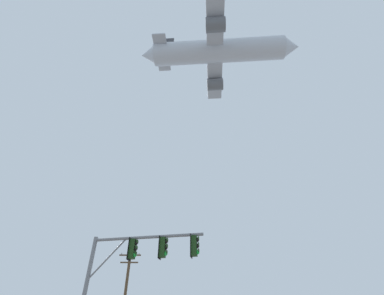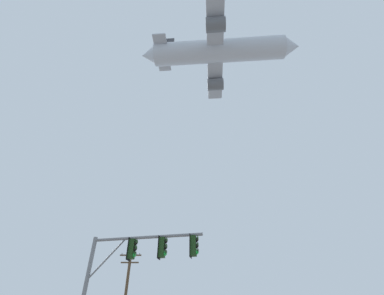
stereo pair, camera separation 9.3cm
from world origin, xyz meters
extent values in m
cylinder|color=slate|center=(-3.03, 7.69, 5.50)|extent=(5.47, 1.24, 0.15)
cylinder|color=slate|center=(-4.94, 8.07, 4.58)|extent=(1.71, 0.42, 1.88)
cube|color=#193814|center=(-0.75, 7.23, 4.97)|extent=(0.32, 0.36, 0.90)
cylinder|color=#193814|center=(-0.75, 7.23, 5.48)|extent=(0.05, 0.05, 0.12)
cube|color=black|center=(-0.88, 7.26, 4.97)|extent=(0.11, 0.46, 1.04)
sphere|color=black|center=(-0.60, 7.20, 5.24)|extent=(0.20, 0.20, 0.20)
cylinder|color=#193814|center=(-0.54, 7.19, 5.30)|extent=(0.08, 0.21, 0.21)
sphere|color=black|center=(-0.60, 7.20, 4.96)|extent=(0.20, 0.20, 0.20)
cylinder|color=#193814|center=(-0.54, 7.19, 5.02)|extent=(0.08, 0.21, 0.21)
sphere|color=green|center=(-0.60, 7.20, 4.68)|extent=(0.20, 0.20, 0.20)
cylinder|color=#193814|center=(-0.54, 7.19, 4.74)|extent=(0.08, 0.21, 0.21)
cube|color=#193814|center=(-2.24, 7.53, 4.97)|extent=(0.32, 0.36, 0.90)
cylinder|color=#193814|center=(-2.24, 7.53, 5.48)|extent=(0.05, 0.05, 0.12)
cube|color=black|center=(-2.38, 7.56, 4.97)|extent=(0.11, 0.46, 1.04)
sphere|color=black|center=(-2.10, 7.50, 5.24)|extent=(0.20, 0.20, 0.20)
cylinder|color=#193814|center=(-2.04, 7.49, 5.30)|extent=(0.08, 0.21, 0.21)
sphere|color=black|center=(-2.10, 7.50, 4.96)|extent=(0.20, 0.20, 0.20)
cylinder|color=#193814|center=(-2.04, 7.49, 5.02)|extent=(0.08, 0.21, 0.21)
sphere|color=green|center=(-2.10, 7.50, 4.68)|extent=(0.20, 0.20, 0.20)
cylinder|color=#193814|center=(-2.04, 7.49, 4.74)|extent=(0.08, 0.21, 0.21)
cube|color=#193814|center=(-3.74, 7.83, 4.97)|extent=(0.32, 0.36, 0.90)
cylinder|color=#193814|center=(-3.74, 7.83, 5.48)|extent=(0.05, 0.05, 0.12)
cube|color=black|center=(-3.88, 7.86, 4.97)|extent=(0.11, 0.46, 1.04)
sphere|color=black|center=(-3.60, 7.80, 5.24)|extent=(0.20, 0.20, 0.20)
cylinder|color=#193814|center=(-3.53, 7.79, 5.30)|extent=(0.08, 0.21, 0.21)
sphere|color=black|center=(-3.60, 7.80, 4.96)|extent=(0.20, 0.20, 0.20)
cylinder|color=#193814|center=(-3.53, 7.79, 5.02)|extent=(0.08, 0.21, 0.21)
sphere|color=green|center=(-3.60, 7.80, 4.68)|extent=(0.20, 0.20, 0.20)
cylinder|color=#193814|center=(-3.53, 7.79, 4.74)|extent=(0.08, 0.21, 0.21)
cube|color=brown|center=(-7.01, 23.01, 8.10)|extent=(2.20, 0.12, 0.12)
cube|color=brown|center=(-7.01, 23.01, 7.40)|extent=(1.80, 0.12, 0.12)
cylinder|color=gray|center=(-7.91, 23.01, 8.22)|extent=(0.10, 0.10, 0.18)
cylinder|color=gray|center=(-6.11, 23.01, 8.22)|extent=(0.10, 0.10, 0.18)
cylinder|color=#B7BCC6|center=(4.03, 22.94, 42.63)|extent=(23.09, 5.83, 4.06)
cone|color=#B7BCC6|center=(16.69, 21.95, 42.63)|extent=(3.08, 4.06, 3.86)
cone|color=#B7BCC6|center=(-8.49, 23.91, 42.63)|extent=(2.80, 3.64, 3.45)
cube|color=#A8ADB7|center=(3.40, 22.98, 42.02)|extent=(4.46, 21.73, 0.46)
cylinder|color=#595B60|center=(3.87, 29.01, 40.80)|extent=(3.21, 2.51, 2.28)
cylinder|color=#595B60|center=(2.93, 16.96, 40.80)|extent=(3.21, 2.51, 2.28)
cube|color=#333338|center=(-5.83, 23.71, 44.92)|extent=(3.57, 0.58, 4.82)
cube|color=#A8ADB7|center=(-6.09, 23.73, 43.01)|extent=(2.87, 7.77, 0.25)
camera|label=1|loc=(-1.01, -5.49, 1.69)|focal=24.59mm
camera|label=2|loc=(-0.91, -5.49, 1.69)|focal=24.59mm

